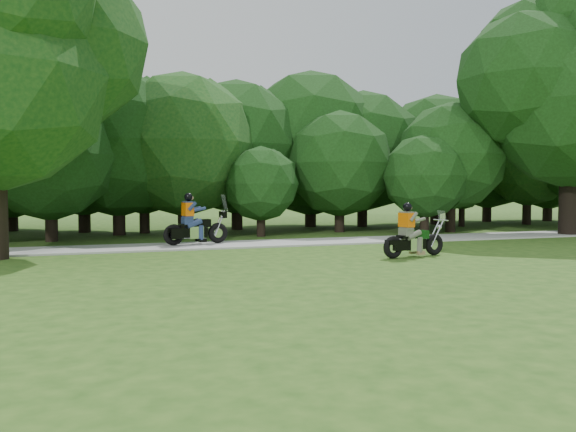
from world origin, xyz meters
TOP-DOWN VIEW (x-y plane):
  - ground at (0.00, 0.00)m, footprint 100.00×100.00m
  - walkway at (0.00, 8.00)m, footprint 60.00×2.20m
  - tree_line at (-0.14, 14.67)m, footprint 39.96×12.86m
  - big_tree_east at (10.46, 7.87)m, footprint 9.07×6.89m
  - chopper_motorcycle at (0.63, 3.26)m, footprint 2.17×0.78m
  - touring_motorcycle at (-4.82, 8.17)m, footprint 2.27×0.95m

SIDE VIEW (x-z plane):
  - ground at x=0.00m, z-range 0.00..0.00m
  - walkway at x=0.00m, z-range 0.00..0.06m
  - chopper_motorcycle at x=0.63m, z-range -0.20..1.36m
  - touring_motorcycle at x=-4.82m, z-range -0.18..1.56m
  - tree_line at x=-0.14m, z-range -0.19..7.60m
  - big_tree_east at x=10.46m, z-range 0.80..11.26m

